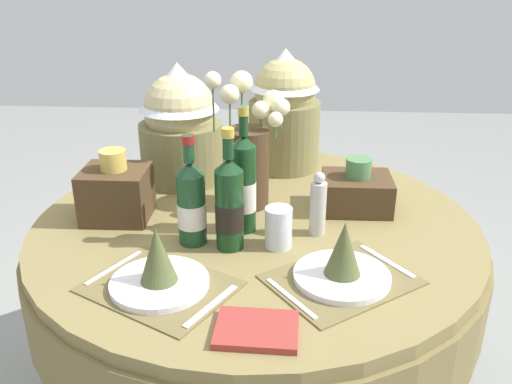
{
  "coord_description": "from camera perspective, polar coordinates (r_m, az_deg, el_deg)",
  "views": [
    {
      "loc": [
        0.09,
        -1.49,
        1.48
      ],
      "look_at": [
        0.0,
        0.03,
        0.81
      ],
      "focal_mm": 38.84,
      "sensor_mm": 36.0,
      "label": 1
    }
  ],
  "objects": [
    {
      "name": "gift_tub_back_centre",
      "position": [
        2.03,
        2.96,
        8.85
      ],
      "size": [
        0.26,
        0.26,
        0.44
      ],
      "color": "olive",
      "rests_on": "dining_table"
    },
    {
      "name": "wine_bottle_centre",
      "position": [
        1.51,
        -6.67,
        -1.14
      ],
      "size": [
        0.08,
        0.08,
        0.31
      ],
      "color": "#194223",
      "rests_on": "dining_table"
    },
    {
      "name": "wine_bottle_left",
      "position": [
        1.47,
        -2.76,
        -1.24
      ],
      "size": [
        0.08,
        0.08,
        0.34
      ],
      "color": "#143819",
      "rests_on": "dining_table"
    },
    {
      "name": "flower_vase",
      "position": [
        1.71,
        -0.77,
        4.07
      ],
      "size": [
        0.25,
        0.19,
        0.43
      ],
      "color": "#47331E",
      "rests_on": "dining_table"
    },
    {
      "name": "book_on_table",
      "position": [
        1.21,
        0.07,
        -13.99
      ],
      "size": [
        0.18,
        0.14,
        0.02
      ],
      "primitive_type": "cube",
      "rotation": [
        0.0,
        0.0,
        -0.03
      ],
      "color": "#99332D",
      "rests_on": "dining_table"
    },
    {
      "name": "gift_tub_back_left",
      "position": [
        1.93,
        -7.84,
        7.36
      ],
      "size": [
        0.29,
        0.29,
        0.41
      ],
      "color": "olive",
      "rests_on": "dining_table"
    },
    {
      "name": "dining_table",
      "position": [
        1.74,
        -0.07,
        -7.26
      ],
      "size": [
        1.36,
        1.36,
        0.73
      ],
      "color": "olive",
      "rests_on": "ground"
    },
    {
      "name": "place_setting_left",
      "position": [
        1.35,
        -9.99,
        -7.97
      ],
      "size": [
        0.42,
        0.39,
        0.16
      ],
      "color": "brown",
      "rests_on": "dining_table"
    },
    {
      "name": "place_setting_right",
      "position": [
        1.38,
        8.91,
        -7.32
      ],
      "size": [
        0.43,
        0.41,
        0.16
      ],
      "color": "brown",
      "rests_on": "dining_table"
    },
    {
      "name": "pepper_mill",
      "position": [
        1.57,
        6.41,
        -1.43
      ],
      "size": [
        0.05,
        0.05,
        0.19
      ],
      "color": "#B7B2AD",
      "rests_on": "dining_table"
    },
    {
      "name": "wine_bottle_right",
      "position": [
        1.56,
        -1.25,
        0.8
      ],
      "size": [
        0.07,
        0.07,
        0.37
      ],
      "color": "#143819",
      "rests_on": "dining_table"
    },
    {
      "name": "woven_basket_side_right",
      "position": [
        1.76,
        10.34,
        0.14
      ],
      "size": [
        0.21,
        0.18,
        0.17
      ],
      "color": "#47331E",
      "rests_on": "dining_table"
    },
    {
      "name": "tumbler_near_left",
      "position": [
        1.51,
        2.33,
        -3.66
      ],
      "size": [
        0.07,
        0.07,
        0.11
      ],
      "primitive_type": "cylinder",
      "color": "silver",
      "rests_on": "dining_table"
    },
    {
      "name": "woven_basket_side_left",
      "position": [
        1.71,
        -14.19,
        0.03
      ],
      "size": [
        0.19,
        0.17,
        0.22
      ],
      "color": "#47331E",
      "rests_on": "dining_table"
    }
  ]
}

